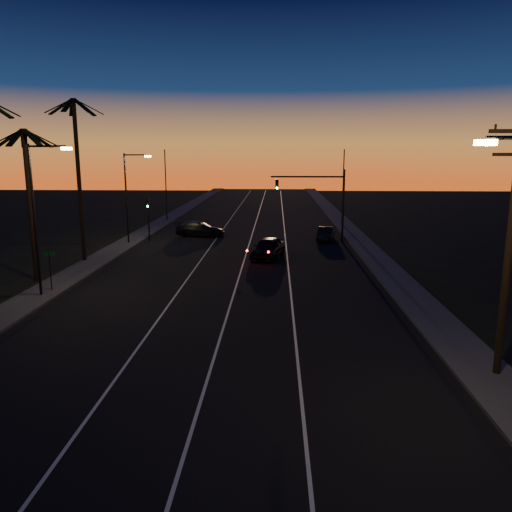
{
  "coord_description": "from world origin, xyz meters",
  "views": [
    {
      "loc": [
        3.07,
        -8.28,
        8.41
      ],
      "look_at": [
        1.91,
        19.84,
        2.65
      ],
      "focal_mm": 35.0,
      "sensor_mm": 36.0,
      "label": 1
    }
  ],
  "objects_px": {
    "lead_car": "(268,248)",
    "right_car": "(326,234)",
    "cross_car": "(200,229)",
    "utility_pole": "(510,241)",
    "signal_mast": "(319,193)"
  },
  "relations": [
    {
      "from": "lead_car",
      "to": "right_car",
      "type": "height_order",
      "value": "lead_car"
    },
    {
      "from": "lead_car",
      "to": "utility_pole",
      "type": "bearing_deg",
      "value": -67.23
    },
    {
      "from": "utility_pole",
      "to": "right_car",
      "type": "distance_m",
      "value": 31.26
    },
    {
      "from": "lead_car",
      "to": "cross_car",
      "type": "distance_m",
      "value": 13.05
    },
    {
      "from": "signal_mast",
      "to": "cross_car",
      "type": "xyz_separation_m",
      "value": [
        -11.97,
        2.8,
        -4.03
      ]
    },
    {
      "from": "utility_pole",
      "to": "lead_car",
      "type": "distance_m",
      "value": 24.19
    },
    {
      "from": "right_car",
      "to": "lead_car",
      "type": "bearing_deg",
      "value": -122.31
    },
    {
      "from": "utility_pole",
      "to": "right_car",
      "type": "relative_size",
      "value": 2.36
    },
    {
      "from": "utility_pole",
      "to": "cross_car",
      "type": "distance_m",
      "value": 36.96
    },
    {
      "from": "right_car",
      "to": "cross_car",
      "type": "relative_size",
      "value": 0.79
    },
    {
      "from": "lead_car",
      "to": "right_car",
      "type": "bearing_deg",
      "value": 57.69
    },
    {
      "from": "signal_mast",
      "to": "right_car",
      "type": "xyz_separation_m",
      "value": [
        0.82,
        0.71,
        -4.11
      ]
    },
    {
      "from": "lead_car",
      "to": "right_car",
      "type": "distance_m",
      "value": 10.39
    },
    {
      "from": "utility_pole",
      "to": "lead_car",
      "type": "xyz_separation_m",
      "value": [
        -9.2,
        21.92,
        -4.45
      ]
    },
    {
      "from": "lead_car",
      "to": "right_car",
      "type": "relative_size",
      "value": 1.39
    }
  ]
}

